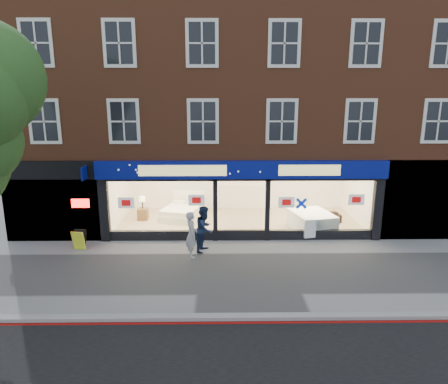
{
  "coord_description": "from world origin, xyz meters",
  "views": [
    {
      "loc": [
        -0.91,
        -12.37,
        5.78
      ],
      "look_at": [
        -0.71,
        2.5,
        2.15
      ],
      "focal_mm": 32.0,
      "sensor_mm": 36.0,
      "label": 1
    }
  ],
  "objects_px": {
    "display_bed": "(183,211)",
    "pedestrian_blue": "(205,229)",
    "a_board": "(79,240)",
    "sofa": "(319,216)",
    "mattress_stack": "(312,221)",
    "pedestrian_grey": "(192,234)"
  },
  "relations": [
    {
      "from": "a_board",
      "to": "pedestrian_grey",
      "type": "xyz_separation_m",
      "value": [
        4.36,
        -0.77,
        0.47
      ]
    },
    {
      "from": "a_board",
      "to": "pedestrian_blue",
      "type": "bearing_deg",
      "value": 8.66
    },
    {
      "from": "display_bed",
      "to": "pedestrian_blue",
      "type": "relative_size",
      "value": 1.35
    },
    {
      "from": "mattress_stack",
      "to": "pedestrian_grey",
      "type": "bearing_deg",
      "value": -151.84
    },
    {
      "from": "sofa",
      "to": "pedestrian_grey",
      "type": "relative_size",
      "value": 1.09
    },
    {
      "from": "display_bed",
      "to": "pedestrian_blue",
      "type": "distance_m",
      "value": 4.06
    },
    {
      "from": "mattress_stack",
      "to": "pedestrian_blue",
      "type": "height_order",
      "value": "pedestrian_blue"
    },
    {
      "from": "mattress_stack",
      "to": "pedestrian_grey",
      "type": "relative_size",
      "value": 1.31
    },
    {
      "from": "mattress_stack",
      "to": "pedestrian_grey",
      "type": "xyz_separation_m",
      "value": [
        -5.0,
        -2.68,
        0.37
      ]
    },
    {
      "from": "pedestrian_blue",
      "to": "sofa",
      "type": "bearing_deg",
      "value": -39.8
    },
    {
      "from": "display_bed",
      "to": "pedestrian_blue",
      "type": "xyz_separation_m",
      "value": [
        1.18,
        -3.86,
        0.46
      ]
    },
    {
      "from": "mattress_stack",
      "to": "a_board",
      "type": "xyz_separation_m",
      "value": [
        -9.36,
        -1.91,
        -0.1
      ]
    },
    {
      "from": "display_bed",
      "to": "pedestrian_grey",
      "type": "bearing_deg",
      "value": -64.3
    },
    {
      "from": "a_board",
      "to": "pedestrian_grey",
      "type": "distance_m",
      "value": 4.45
    },
    {
      "from": "pedestrian_grey",
      "to": "pedestrian_blue",
      "type": "bearing_deg",
      "value": -49.01
    },
    {
      "from": "pedestrian_grey",
      "to": "pedestrian_blue",
      "type": "relative_size",
      "value": 0.98
    },
    {
      "from": "display_bed",
      "to": "mattress_stack",
      "type": "xyz_separation_m",
      "value": [
        5.73,
        -1.75,
        0.07
      ]
    },
    {
      "from": "sofa",
      "to": "pedestrian_blue",
      "type": "height_order",
      "value": "pedestrian_blue"
    },
    {
      "from": "a_board",
      "to": "pedestrian_blue",
      "type": "relative_size",
      "value": 0.44
    },
    {
      "from": "display_bed",
      "to": "a_board",
      "type": "xyz_separation_m",
      "value": [
        -3.63,
        -3.66,
        -0.03
      ]
    },
    {
      "from": "mattress_stack",
      "to": "display_bed",
      "type": "bearing_deg",
      "value": 163.01
    },
    {
      "from": "sofa",
      "to": "pedestrian_grey",
      "type": "distance_m",
      "value": 6.74
    }
  ]
}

